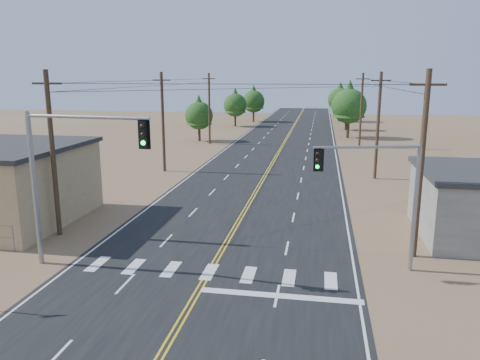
# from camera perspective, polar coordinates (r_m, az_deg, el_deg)

# --- Properties ---
(road) EXTENTS (15.00, 200.00, 0.02)m
(road) POSITION_cam_1_polar(r_m,az_deg,el_deg) (44.65, 2.84, 0.14)
(road) COLOR black
(road) RESTS_ON ground
(utility_pole_left_near) EXTENTS (1.80, 0.30, 10.00)m
(utility_pole_left_near) POSITION_cam_1_polar(r_m,az_deg,el_deg) (30.13, -21.87, 3.06)
(utility_pole_left_near) COLOR #4C3826
(utility_pole_left_near) RESTS_ON ground
(utility_pole_left_mid) EXTENTS (1.80, 0.30, 10.00)m
(utility_pole_left_mid) POSITION_cam_1_polar(r_m,az_deg,el_deg) (48.16, -9.38, 7.06)
(utility_pole_left_mid) COLOR #4C3826
(utility_pole_left_mid) RESTS_ON ground
(utility_pole_left_far) EXTENTS (1.80, 0.30, 10.00)m
(utility_pole_left_far) POSITION_cam_1_polar(r_m,az_deg,el_deg) (67.31, -3.76, 8.74)
(utility_pole_left_far) COLOR #4C3826
(utility_pole_left_far) RESTS_ON ground
(utility_pole_right_near) EXTENTS (1.80, 0.30, 10.00)m
(utility_pole_right_near) POSITION_cam_1_polar(r_m,az_deg,el_deg) (26.21, 21.22, 1.80)
(utility_pole_right_near) COLOR #4C3826
(utility_pole_right_near) RESTS_ON ground
(utility_pole_right_mid) EXTENTS (1.80, 0.30, 10.00)m
(utility_pole_right_mid) POSITION_cam_1_polar(r_m,az_deg,el_deg) (45.81, 16.47, 6.44)
(utility_pole_right_mid) COLOR #4C3826
(utility_pole_right_mid) RESTS_ON ground
(utility_pole_right_far) EXTENTS (1.80, 0.30, 10.00)m
(utility_pole_right_far) POSITION_cam_1_polar(r_m,az_deg,el_deg) (65.65, 14.55, 8.27)
(utility_pole_right_far) COLOR #4C3826
(utility_pole_right_far) RESTS_ON ground
(signal_mast_left) EXTENTS (6.71, 1.10, 7.96)m
(signal_mast_left) POSITION_cam_1_polar(r_m,az_deg,el_deg) (24.49, -20.54, 1.80)
(signal_mast_left) COLOR gray
(signal_mast_left) RESTS_ON ground
(signal_mast_right) EXTENTS (5.16, 1.48, 6.51)m
(signal_mast_right) POSITION_cam_1_polar(r_m,az_deg,el_deg) (23.75, 17.45, -0.76)
(signal_mast_right) COLOR gray
(signal_mast_right) RESTS_ON ground
(tree_left_near) EXTENTS (4.15, 4.15, 6.92)m
(tree_left_near) POSITION_cam_1_polar(r_m,az_deg,el_deg) (70.48, -5.03, 8.17)
(tree_left_near) COLOR #3F2D1E
(tree_left_near) RESTS_ON ground
(tree_left_mid) EXTENTS (4.45, 4.45, 7.41)m
(tree_left_mid) POSITION_cam_1_polar(r_m,az_deg,el_deg) (90.85, -0.59, 9.40)
(tree_left_mid) COLOR #3F2D1E
(tree_left_mid) RESTS_ON ground
(tree_left_far) EXTENTS (4.66, 4.66, 7.76)m
(tree_left_far) POSITION_cam_1_polar(r_m,az_deg,el_deg) (100.10, 1.67, 9.82)
(tree_left_far) COLOR #3F2D1E
(tree_left_far) RESTS_ON ground
(tree_right_near) EXTENTS (5.42, 5.42, 9.04)m
(tree_right_near) POSITION_cam_1_polar(r_m,az_deg,el_deg) (75.75, 13.17, 9.19)
(tree_right_near) COLOR #3F2D1E
(tree_right_near) RESTS_ON ground
(tree_right_mid) EXTENTS (3.87, 3.87, 6.45)m
(tree_right_mid) POSITION_cam_1_polar(r_m,az_deg,el_deg) (86.68, 12.85, 8.55)
(tree_right_mid) COLOR #3F2D1E
(tree_right_mid) RESTS_ON ground
(tree_right_far) EXTENTS (5.05, 5.05, 8.41)m
(tree_right_far) POSITION_cam_1_polar(r_m,az_deg,el_deg) (102.77, 12.10, 9.84)
(tree_right_far) COLOR #3F2D1E
(tree_right_far) RESTS_ON ground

